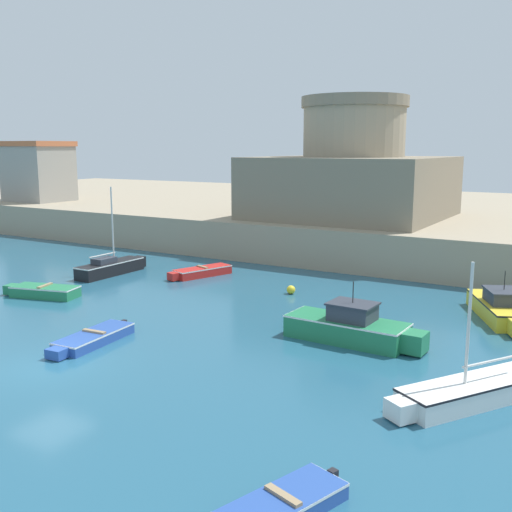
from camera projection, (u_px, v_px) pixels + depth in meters
name	position (u px, v px, depth m)	size (l,w,h in m)	color
ground_plane	(49.00, 367.00, 22.09)	(200.00, 200.00, 0.00)	#235670
quay_seawall	(398.00, 219.00, 56.47)	(120.00, 40.00, 2.71)	gray
dinghy_blue_0	(92.00, 338.00, 24.67)	(1.65, 4.52, 0.53)	#284C9E
sailboat_black_1	(111.00, 267.00, 38.06)	(1.30, 5.48, 5.56)	black
dinghy_green_2	(43.00, 291.00, 32.40)	(4.34, 2.32, 0.68)	#237A4C
motorboat_yellow_3	(502.00, 308.00, 28.17)	(3.97, 6.02, 2.33)	yellow
dinghy_red_4	(201.00, 271.00, 37.59)	(2.36, 4.43, 0.62)	red
dinghy_blue_6	(279.00, 506.00, 13.13)	(2.10, 3.76, 0.49)	#284C9E
motorboat_green_7	(351.00, 327.00, 24.88)	(5.94, 2.10, 2.58)	#237A4C
sailboat_white_8	(470.00, 391.00, 18.91)	(4.12, 5.62, 4.58)	white
mooring_buoy	(291.00, 290.00, 33.04)	(0.48, 0.48, 0.48)	yellow
fortress	(353.00, 175.00, 45.73)	(13.43, 13.43, 9.00)	gray
harbor_shed_near_wharf	(38.00, 171.00, 59.35)	(6.01, 5.01, 5.87)	gray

